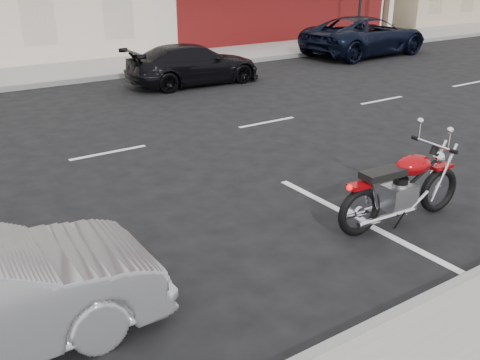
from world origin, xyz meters
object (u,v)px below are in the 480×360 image
(fire_hydrant, at_px, (333,34))
(car_far, at_px, (194,64))
(suv_far, at_px, (365,36))
(motorcycle, at_px, (441,180))

(fire_hydrant, relative_size, car_far, 0.17)
(suv_far, bearing_deg, fire_hydrant, -17.05)
(fire_hydrant, height_order, car_far, car_far)
(motorcycle, xyz_separation_m, suv_far, (10.09, 11.32, 0.26))
(motorcycle, xyz_separation_m, car_far, (1.45, 10.28, 0.10))
(motorcycle, bearing_deg, car_far, 86.26)
(fire_hydrant, relative_size, suv_far, 0.13)
(suv_far, height_order, car_far, suv_far)
(fire_hydrant, xyz_separation_m, motorcycle, (-10.76, -13.96, -0.00))
(motorcycle, distance_m, suv_far, 15.16)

